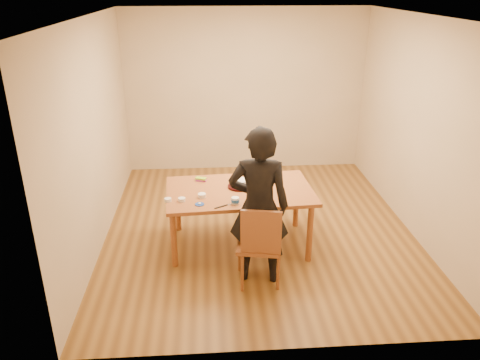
{
  "coord_description": "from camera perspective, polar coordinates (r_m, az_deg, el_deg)",
  "views": [
    {
      "loc": [
        -0.64,
        -5.49,
        3.07
      ],
      "look_at": [
        -0.28,
        -0.44,
        0.9
      ],
      "focal_mm": 35.0,
      "sensor_mm": 36.0,
      "label": 1
    }
  ],
  "objects": [
    {
      "name": "candy_box_green",
      "position": [
        5.87,
        -4.79,
        0.19
      ],
      "size": [
        0.15,
        0.11,
        0.02
      ],
      "primitive_type": "cube",
      "rotation": [
        0.0,
        0.0,
        -0.37
      ],
      "color": "green",
      "rests_on": "candy_box_pink"
    },
    {
      "name": "candy_box_pink",
      "position": [
        5.88,
        -4.74,
        -0.0
      ],
      "size": [
        0.14,
        0.09,
        0.02
      ],
      "primitive_type": "cube",
      "rotation": [
        0.0,
        0.0,
        -0.2
      ],
      "color": "#D031A3",
      "rests_on": "dining_table"
    },
    {
      "name": "frosting_dollop",
      "position": [
        5.26,
        -4.95,
        -2.83
      ],
      "size": [
        0.04,
        0.04,
        0.02
      ],
      "primitive_type": "ellipsoid",
      "color": "white",
      "rests_on": "frosting_lid"
    },
    {
      "name": "ramekin_green",
      "position": [
        5.36,
        -7.12,
        -2.38
      ],
      "size": [
        0.08,
        0.08,
        0.04
      ],
      "primitive_type": "cylinder",
      "color": "white",
      "rests_on": "dining_table"
    },
    {
      "name": "spatula",
      "position": [
        5.19,
        -2.31,
        -3.26
      ],
      "size": [
        0.15,
        0.1,
        0.01
      ],
      "primitive_type": "cube",
      "rotation": [
        0.0,
        0.0,
        0.52
      ],
      "color": "black",
      "rests_on": "dining_table"
    },
    {
      "name": "frosting_lid",
      "position": [
        5.26,
        -4.95,
        -2.96
      ],
      "size": [
        0.1,
        0.1,
        0.01
      ],
      "primitive_type": "cylinder",
      "color": "navy",
      "rests_on": "dining_table"
    },
    {
      "name": "frosting_tub",
      "position": [
        5.25,
        -0.58,
        -2.53
      ],
      "size": [
        0.09,
        0.09,
        0.08
      ],
      "primitive_type": "cylinder",
      "color": "white",
      "rests_on": "dining_table"
    },
    {
      "name": "dining_table",
      "position": [
        5.62,
        -0.04,
        -1.39
      ],
      "size": [
        1.81,
        1.14,
        0.04
      ],
      "primitive_type": "cube",
      "rotation": [
        0.0,
        0.0,
        0.06
      ],
      "color": "brown",
      "rests_on": "floor"
    },
    {
      "name": "person",
      "position": [
        4.91,
        2.31,
        -3.27
      ],
      "size": [
        0.69,
        0.5,
        1.76
      ],
      "primitive_type": "imported",
      "rotation": [
        0.0,
        0.0,
        3.02
      ],
      "color": "black",
      "rests_on": "floor"
    },
    {
      "name": "cake",
      "position": [
        5.66,
        -0.07,
        -0.37
      ],
      "size": [
        0.21,
        0.21,
        0.07
      ],
      "primitive_type": "cylinder",
      "color": "white",
      "rests_on": "cake_plate"
    },
    {
      "name": "cake_plate",
      "position": [
        5.68,
        -0.07,
        -0.78
      ],
      "size": [
        0.28,
        0.28,
        0.02
      ],
      "primitive_type": "cylinder",
      "color": "#B80C26",
      "rests_on": "dining_table"
    },
    {
      "name": "ramekin_multi",
      "position": [
        5.38,
        -8.78,
        -2.41
      ],
      "size": [
        0.08,
        0.08,
        0.04
      ],
      "primitive_type": "cylinder",
      "color": "white",
      "rests_on": "dining_table"
    },
    {
      "name": "frosting_dome",
      "position": [
        5.64,
        -0.07,
        0.05
      ],
      "size": [
        0.2,
        0.2,
        0.03
      ],
      "primitive_type": "ellipsoid",
      "color": "white",
      "rests_on": "cake"
    },
    {
      "name": "dining_chair",
      "position": [
        5.08,
        2.29,
        -7.85
      ],
      "size": [
        0.52,
        0.52,
        0.04
      ],
      "primitive_type": "cube",
      "rotation": [
        0.0,
        0.0,
        -0.18
      ],
      "color": "brown",
      "rests_on": "floor"
    },
    {
      "name": "room_shell",
      "position": [
        6.12,
        2.1,
        6.85
      ],
      "size": [
        4.0,
        4.5,
        2.7
      ],
      "color": "brown",
      "rests_on": "ground"
    },
    {
      "name": "ramekin_yellow",
      "position": [
        5.43,
        -4.67,
        -1.89
      ],
      "size": [
        0.09,
        0.09,
        0.04
      ],
      "primitive_type": "cylinder",
      "color": "white",
      "rests_on": "dining_table"
    }
  ]
}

